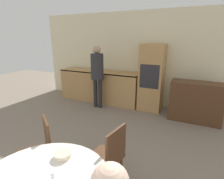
{
  "coord_description": "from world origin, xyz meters",
  "views": [
    {
      "loc": [
        1.21,
        0.63,
        1.9
      ],
      "look_at": [
        0.05,
        3.1,
        1.08
      ],
      "focal_mm": 28.0,
      "sensor_mm": 36.0,
      "label": 1
    }
  ],
  "objects_px": {
    "sideboard": "(195,102)",
    "person_standing": "(97,70)",
    "chair_far_left": "(41,149)",
    "oven_unit": "(152,78)",
    "chair_far_right": "(110,156)",
    "bowl_near": "(63,155)"
  },
  "relations": [
    {
      "from": "oven_unit",
      "to": "sideboard",
      "type": "distance_m",
      "value": 1.21
    },
    {
      "from": "sideboard",
      "to": "chair_far_right",
      "type": "height_order",
      "value": "sideboard"
    },
    {
      "from": "sideboard",
      "to": "chair_far_left",
      "type": "bearing_deg",
      "value": -122.27
    },
    {
      "from": "bowl_near",
      "to": "person_standing",
      "type": "bearing_deg",
      "value": 113.08
    },
    {
      "from": "chair_far_right",
      "to": "bowl_near",
      "type": "relative_size",
      "value": 5.31
    },
    {
      "from": "oven_unit",
      "to": "person_standing",
      "type": "distance_m",
      "value": 1.46
    },
    {
      "from": "chair_far_left",
      "to": "chair_far_right",
      "type": "distance_m",
      "value": 0.91
    },
    {
      "from": "bowl_near",
      "to": "oven_unit",
      "type": "bearing_deg",
      "value": 87.74
    },
    {
      "from": "sideboard",
      "to": "person_standing",
      "type": "relative_size",
      "value": 0.67
    },
    {
      "from": "chair_far_right",
      "to": "bowl_near",
      "type": "bearing_deg",
      "value": -22.32
    },
    {
      "from": "chair_far_left",
      "to": "sideboard",
      "type": "bearing_deg",
      "value": 94.33
    },
    {
      "from": "oven_unit",
      "to": "chair_far_right",
      "type": "relative_size",
      "value": 1.93
    },
    {
      "from": "oven_unit",
      "to": "chair_far_left",
      "type": "distance_m",
      "value": 3.26
    },
    {
      "from": "sideboard",
      "to": "oven_unit",
      "type": "bearing_deg",
      "value": 165.51
    },
    {
      "from": "sideboard",
      "to": "chair_far_right",
      "type": "bearing_deg",
      "value": -109.65
    },
    {
      "from": "chair_far_left",
      "to": "chair_far_right",
      "type": "xyz_separation_m",
      "value": [
        0.88,
        0.24,
        0.0
      ]
    },
    {
      "from": "oven_unit",
      "to": "chair_far_left",
      "type": "relative_size",
      "value": 1.93
    },
    {
      "from": "person_standing",
      "to": "bowl_near",
      "type": "xyz_separation_m",
      "value": [
        1.22,
        -2.87,
        -0.3
      ]
    },
    {
      "from": "sideboard",
      "to": "bowl_near",
      "type": "xyz_separation_m",
      "value": [
        -1.24,
        -3.1,
        0.29
      ]
    },
    {
      "from": "chair_far_right",
      "to": "chair_far_left",
      "type": "bearing_deg",
      "value": -64.11
    },
    {
      "from": "sideboard",
      "to": "chair_far_right",
      "type": "xyz_separation_m",
      "value": [
        -0.94,
        -2.63,
        0.04
      ]
    },
    {
      "from": "chair_far_left",
      "to": "oven_unit",
      "type": "bearing_deg",
      "value": 113.95
    }
  ]
}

